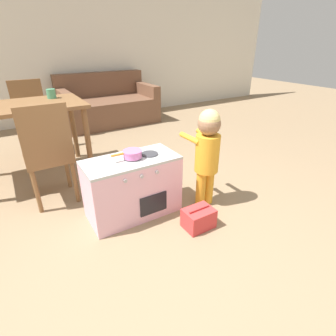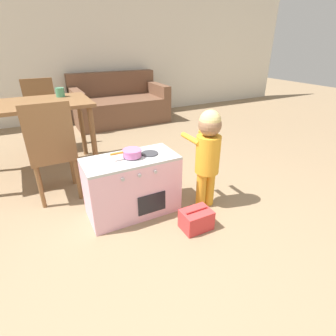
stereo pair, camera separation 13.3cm
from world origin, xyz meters
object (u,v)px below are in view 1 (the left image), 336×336
dining_table (18,116)px  dining_chair_far (32,117)px  child_figure (207,148)px  toy_pot (132,153)px  play_kitchen (133,187)px  toy_basket (199,218)px  dining_chair_near (48,154)px  cup_on_table (51,94)px  couch (108,105)px

dining_table → dining_chair_far: size_ratio=1.37×
child_figure → toy_pot: bearing=160.7°
play_kitchen → toy_pot: size_ratio=3.01×
toy_basket → dining_chair_near: dining_chair_near is taller
play_kitchen → toy_basket: size_ratio=3.21×
dining_chair_far → cup_on_table: dining_chair_far is taller
dining_chair_far → cup_on_table: (0.19, -0.55, 0.35)m
cup_on_table → dining_table: bearing=-155.7°
toy_pot → dining_chair_far: bearing=104.6°
play_kitchen → couch: 2.88m
couch → toy_pot: bearing=-105.9°
dining_table → dining_chair_far: dining_chair_far is taller
toy_basket → toy_pot: bearing=127.2°
dining_chair_near → cup_on_table: dining_chair_near is taller
play_kitchen → toy_basket: play_kitchen is taller
child_figure → couch: size_ratio=0.54×
dining_table → dining_chair_near: size_ratio=1.37×
child_figure → dining_chair_near: (-1.11, 0.71, -0.07)m
child_figure → couch: (0.21, 2.97, -0.24)m
dining_chair_far → cup_on_table: size_ratio=9.43×
toy_basket → dining_chair_near: (-0.87, 0.95, 0.39)m
couch → cup_on_table: (-1.09, -1.43, 0.52)m
play_kitchen → cup_on_table: (-0.29, 1.33, 0.57)m
play_kitchen → dining_chair_near: size_ratio=0.82×
dining_table → couch: 2.19m
toy_basket → dining_chair_far: size_ratio=0.26×
play_kitchen → dining_chair_far: dining_chair_far is taller
child_figure → dining_chair_near: size_ratio=0.95×
dining_chair_far → couch: 1.56m
toy_pot → toy_basket: (0.33, -0.44, -0.46)m
play_kitchen → toy_pot: bearing=1.8°
play_kitchen → child_figure: bearing=-18.8°
cup_on_table → play_kitchen: bearing=-77.7°
child_figure → cup_on_table: size_ratio=8.94×
toy_pot → couch: 2.89m
child_figure → couch: child_figure is taller
dining_table → cup_on_table: (0.36, 0.16, 0.15)m
toy_pot → dining_table: size_ratio=0.20×
play_kitchen → toy_basket: (0.35, -0.44, -0.17)m
dining_chair_near → cup_on_table: size_ratio=9.43×
cup_on_table → dining_chair_near: bearing=-105.5°
dining_table → dining_chair_far: (0.17, 0.72, -0.19)m
dining_chair_near → dining_chair_far: (0.04, 1.38, 0.00)m
dining_chair_near → dining_table: bearing=101.2°
toy_basket → couch: size_ratio=0.15×
dining_chair_near → couch: dining_chair_near is taller
dining_table → dining_chair_near: 0.70m
play_kitchen → dining_table: 1.40m
play_kitchen → child_figure: 0.69m
dining_table → cup_on_table: cup_on_table is taller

